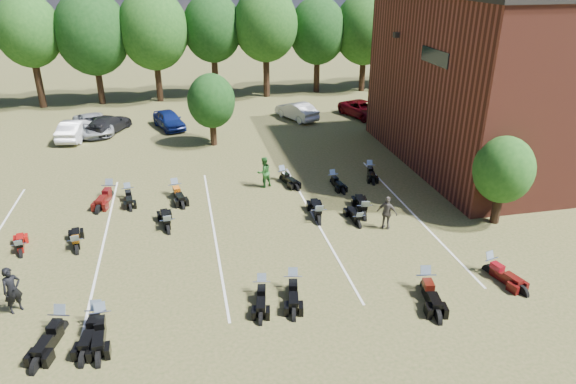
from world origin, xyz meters
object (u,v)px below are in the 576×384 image
object	(u,v)px
person_grey	(387,213)
person_black	(12,290)
car_4	(169,120)
motorcycle_0	(103,328)
motorcycle_7	(21,255)
person_green	(264,172)
motorcycle_3	(262,295)
motorcycle_14	(111,197)

from	to	relation	value
person_grey	person_black	bearing A→B (deg)	51.68
person_black	person_grey	size ratio (longest dim) A/B	1.10
car_4	motorcycle_0	xyz separation A→B (m)	(-2.36, -23.40, -0.67)
car_4	person_grey	bearing A→B (deg)	-80.85
person_black	motorcycle_7	world-z (taller)	person_black
car_4	person_black	world-z (taller)	person_black
person_black	person_green	distance (m)	14.17
car_4	motorcycle_7	world-z (taller)	car_4
person_green	motorcycle_7	distance (m)	12.69
person_grey	motorcycle_0	world-z (taller)	person_grey
motorcycle_0	motorcycle_7	world-z (taller)	motorcycle_0
person_black	motorcycle_0	size ratio (longest dim) A/B	0.75
person_green	motorcycle_0	bearing A→B (deg)	31.14
car_4	motorcycle_3	world-z (taller)	car_4
motorcycle_7	person_grey	bearing A→B (deg)	163.72
motorcycle_0	person_grey	bearing A→B (deg)	18.58
car_4	motorcycle_0	world-z (taller)	car_4
car_4	motorcycle_7	xyz separation A→B (m)	(-6.37, -17.62, -0.67)
person_black	motorcycle_14	distance (m)	9.94
person_green	car_4	bearing A→B (deg)	-91.49
person_green	motorcycle_7	xyz separation A→B (m)	(-11.58, -5.13, -0.89)
person_grey	motorcycle_0	size ratio (longest dim) A/B	0.69
car_4	person_black	size ratio (longest dim) A/B	2.17
car_4	motorcycle_14	world-z (taller)	car_4
motorcycle_0	motorcycle_14	bearing A→B (deg)	91.68
motorcycle_3	motorcycle_7	distance (m)	10.99
motorcycle_7	motorcycle_14	size ratio (longest dim) A/B	0.79
motorcycle_3	motorcycle_7	size ratio (longest dim) A/B	1.09
person_grey	motorcycle_7	xyz separation A→B (m)	(-16.43, 0.99, -0.83)
person_green	person_grey	world-z (taller)	person_green
person_grey	motorcycle_7	size ratio (longest dim) A/B	0.83
car_4	person_grey	distance (m)	21.16
person_grey	motorcycle_7	distance (m)	16.48
person_green	person_black	bearing A→B (deg)	16.72
person_black	motorcycle_3	bearing A→B (deg)	-45.72
person_green	motorcycle_7	size ratio (longest dim) A/B	0.89
car_4	person_grey	world-z (taller)	person_grey
motorcycle_7	motorcycle_14	world-z (taller)	motorcycle_14
motorcycle_14	car_4	bearing A→B (deg)	88.08
motorcycle_0	motorcycle_14	world-z (taller)	motorcycle_14
person_black	motorcycle_3	xyz separation A→B (m)	(8.91, -0.90, -0.91)
person_black	person_grey	xyz separation A→B (m)	(15.58, 3.15, -0.08)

